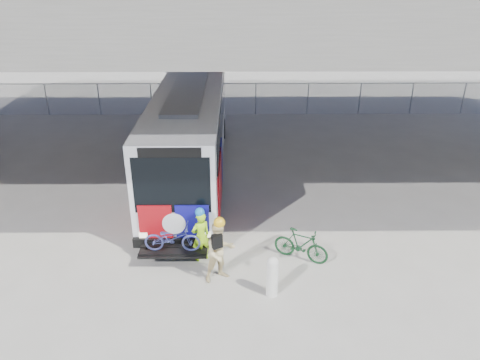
{
  "coord_description": "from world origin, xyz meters",
  "views": [
    {
      "loc": [
        -0.14,
        -14.27,
        8.26
      ],
      "look_at": [
        -0.01,
        -0.29,
        1.6
      ],
      "focal_mm": 35.0,
      "sensor_mm": 36.0,
      "label": 1
    }
  ],
  "objects_px": {
    "bollard": "(272,275)",
    "cyclist_tan": "(220,251)",
    "cyclist_hivis": "(201,235)",
    "bike_parked": "(301,245)",
    "bus": "(190,125)"
  },
  "relations": [
    {
      "from": "cyclist_hivis",
      "to": "bike_parked",
      "type": "height_order",
      "value": "cyclist_hivis"
    },
    {
      "from": "bus",
      "to": "bollard",
      "type": "distance_m",
      "value": 8.61
    },
    {
      "from": "cyclist_hivis",
      "to": "cyclist_tan",
      "type": "relative_size",
      "value": 0.88
    },
    {
      "from": "cyclist_hivis",
      "to": "cyclist_tan",
      "type": "xyz_separation_m",
      "value": [
        0.6,
        -0.96,
        0.09
      ]
    },
    {
      "from": "bollard",
      "to": "cyclist_tan",
      "type": "height_order",
      "value": "cyclist_tan"
    },
    {
      "from": "bollard",
      "to": "bike_parked",
      "type": "xyz_separation_m",
      "value": [
        0.98,
        1.63,
        -0.13
      ]
    },
    {
      "from": "cyclist_hivis",
      "to": "cyclist_tan",
      "type": "distance_m",
      "value": 1.13
    },
    {
      "from": "cyclist_hivis",
      "to": "bollard",
      "type": "bearing_deg",
      "value": 109.23
    },
    {
      "from": "bollard",
      "to": "cyclist_tan",
      "type": "relative_size",
      "value": 0.6
    },
    {
      "from": "cyclist_tan",
      "to": "bike_parked",
      "type": "height_order",
      "value": "cyclist_tan"
    },
    {
      "from": "bus",
      "to": "bike_parked",
      "type": "xyz_separation_m",
      "value": [
        3.79,
        -6.37,
        -1.6
      ]
    },
    {
      "from": "bus",
      "to": "cyclist_tan",
      "type": "height_order",
      "value": "bus"
    },
    {
      "from": "bus",
      "to": "bike_parked",
      "type": "relative_size",
      "value": 7.59
    },
    {
      "from": "bollard",
      "to": "cyclist_hivis",
      "type": "relative_size",
      "value": 0.68
    },
    {
      "from": "bus",
      "to": "cyclist_tan",
      "type": "distance_m",
      "value": 7.51
    }
  ]
}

